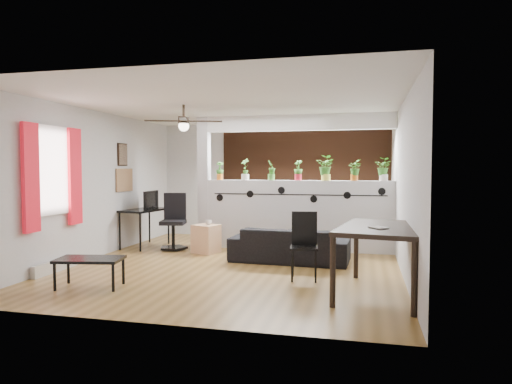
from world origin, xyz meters
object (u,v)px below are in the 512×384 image
computer_desk (145,213)px  folding_chair (304,239)px  potted_plant_6 (384,169)px  coffee_table (90,261)px  potted_plant_3 (298,170)px  ceiling_fan (184,123)px  potted_plant_0 (220,170)px  potted_plant_1 (245,169)px  sofa (290,245)px  potted_plant_5 (354,169)px  cube_shelf (206,239)px  potted_plant_4 (326,167)px  dining_table (381,233)px  cup (209,222)px  office_chair (174,225)px  potted_plant_2 (271,169)px

computer_desk → folding_chair: size_ratio=1.18×
potted_plant_6 → computer_desk: potted_plant_6 is taller
coffee_table → folding_chair: bearing=23.4°
potted_plant_3 → ceiling_fan: bearing=-131.6°
potted_plant_6 → computer_desk: (-4.63, -0.34, -0.89)m
potted_plant_0 → potted_plant_1: potted_plant_1 is taller
potted_plant_3 → computer_desk: 3.19m
potted_plant_3 → potted_plant_6: potted_plant_6 is taller
sofa → potted_plant_5: bearing=-130.1°
potted_plant_5 → folding_chair: potted_plant_5 is taller
sofa → cube_shelf: sofa is taller
folding_chair → potted_plant_4: bearing=86.9°
dining_table → computer_desk: bearing=150.9°
folding_chair → computer_desk: bearing=151.5°
potted_plant_6 → cup: bearing=-167.8°
cube_shelf → sofa: bearing=4.8°
potted_plant_5 → cube_shelf: 3.06m
potted_plant_0 → cube_shelf: potted_plant_0 is taller
sofa → folding_chair: 1.20m
potted_plant_3 → potted_plant_4: potted_plant_4 is taller
potted_plant_1 → office_chair: potted_plant_1 is taller
ceiling_fan → potted_plant_4: (2.13, 1.80, -0.71)m
potted_plant_4 → cup: size_ratio=4.03×
potted_plant_3 → cup: bearing=-156.6°
potted_plant_0 → dining_table: 4.23m
potted_plant_6 → sofa: 2.32m
potted_plant_3 → folding_chair: 2.46m
potted_plant_2 → potted_plant_3: size_ratio=1.02×
potted_plant_4 → coffee_table: potted_plant_4 is taller
potted_plant_4 → sofa: bearing=-114.5°
potted_plant_0 → cup: potted_plant_0 is taller
folding_chair → sofa: bearing=109.5°
potted_plant_1 → cube_shelf: bearing=-130.2°
sofa → cup: bearing=-12.6°
potted_plant_0 → cup: bearing=-90.1°
potted_plant_3 → office_chair: bearing=-168.2°
office_chair → folding_chair: (2.77, -1.73, 0.09)m
potted_plant_1 → cube_shelf: (-0.58, -0.68, -1.31)m
cup → folding_chair: (1.99, -1.54, -0.01)m
coffee_table → computer_desk: bearing=103.9°
potted_plant_4 → sofa: (-0.51, -1.12, -1.32)m
potted_plant_1 → potted_plant_4: size_ratio=0.90×
potted_plant_5 → computer_desk: potted_plant_5 is taller
computer_desk → potted_plant_0: bearing=13.0°
ceiling_fan → coffee_table: size_ratio=1.30×
potted_plant_0 → coffee_table: size_ratio=0.39×
office_chair → potted_plant_3: bearing=11.8°
potted_plant_2 → dining_table: bearing=-55.2°
cube_shelf → office_chair: 0.78m
potted_plant_5 → cube_shelf: (-2.68, -0.68, -1.30)m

